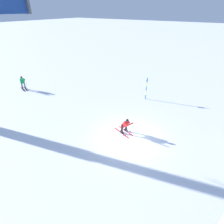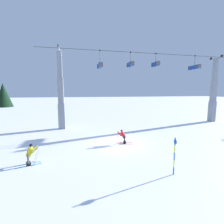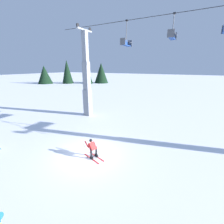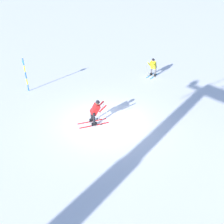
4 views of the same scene
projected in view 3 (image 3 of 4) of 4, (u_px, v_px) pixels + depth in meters
name	position (u px, v px, depth m)	size (l,w,h in m)	color
ground_plane	(88.00, 154.00, 11.27)	(260.00, 260.00, 0.00)	white
skier_carving_main	(92.00, 147.00, 10.68)	(1.73, 1.06, 1.48)	red
lift_tower_near	(87.00, 81.00, 19.12)	(0.86, 2.66, 10.75)	gray
haul_cable	(208.00, 8.00, 11.76)	(0.05, 0.05, 30.38)	black
chairlift_seat_nearest	(126.00, 42.00, 15.51)	(0.61, 1.77, 2.38)	black
chairlift_seat_second	(171.00, 35.00, 13.40)	(0.61, 1.70, 2.06)	black
tree_line_ridge	(75.00, 73.00, 58.16)	(22.83, 17.84, 8.71)	black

